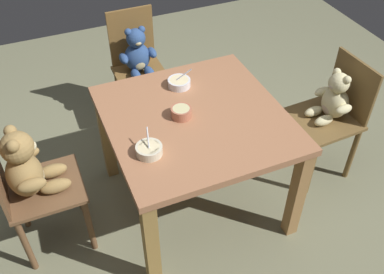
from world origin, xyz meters
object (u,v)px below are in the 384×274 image
(teddy_chair_near_right, at_px, (332,107))
(porridge_bowl_cream_near_left, at_px, (149,150))
(teddy_chair_near_left, at_px, (29,174))
(porridge_bowl_white_far_center, at_px, (179,83))
(porridge_bowl_terracotta_center, at_px, (181,112))
(dining_table, at_px, (195,131))
(teddy_chair_far_center, at_px, (138,61))

(teddy_chair_near_right, relative_size, porridge_bowl_cream_near_left, 5.78)
(teddy_chair_near_left, height_order, porridge_bowl_cream_near_left, teddy_chair_near_left)
(teddy_chair_near_right, xyz_separation_m, teddy_chair_near_left, (-1.86, 0.10, 0.05))
(teddy_chair_near_left, distance_m, porridge_bowl_white_far_center, 1.00)
(teddy_chair_near_right, xyz_separation_m, porridge_bowl_terracotta_center, (-1.00, 0.08, 0.22))
(porridge_bowl_terracotta_center, relative_size, porridge_bowl_white_far_center, 0.79)
(porridge_bowl_terracotta_center, bearing_deg, porridge_bowl_white_far_center, 70.56)
(teddy_chair_near_right, bearing_deg, teddy_chair_near_left, -5.77)
(porridge_bowl_terracotta_center, bearing_deg, teddy_chair_near_right, -4.27)
(porridge_bowl_cream_near_left, bearing_deg, dining_table, 29.07)
(dining_table, relative_size, porridge_bowl_terracotta_center, 8.74)
(porridge_bowl_white_far_center, bearing_deg, porridge_bowl_terracotta_center, -109.44)
(teddy_chair_near_left, xyz_separation_m, porridge_bowl_white_far_center, (0.95, 0.25, 0.16))
(dining_table, distance_m, teddy_chair_far_center, 0.95)
(porridge_bowl_cream_near_left, height_order, porridge_bowl_white_far_center, porridge_bowl_cream_near_left)
(porridge_bowl_cream_near_left, xyz_separation_m, porridge_bowl_white_far_center, (0.35, 0.49, -0.00))
(teddy_chair_far_center, height_order, porridge_bowl_terracotta_center, teddy_chair_far_center)
(teddy_chair_near_left, distance_m, porridge_bowl_cream_near_left, 0.66)
(porridge_bowl_white_far_center, bearing_deg, dining_table, -94.22)
(teddy_chair_near_left, bearing_deg, teddy_chair_near_right, -3.14)
(porridge_bowl_terracotta_center, bearing_deg, teddy_chair_far_center, 88.44)
(porridge_bowl_cream_near_left, height_order, porridge_bowl_terracotta_center, porridge_bowl_cream_near_left)
(teddy_chair_far_center, relative_size, porridge_bowl_terracotta_center, 7.67)
(dining_table, distance_m, porridge_bowl_terracotta_center, 0.16)
(teddy_chair_near_right, height_order, porridge_bowl_white_far_center, teddy_chair_near_right)
(porridge_bowl_terracotta_center, distance_m, porridge_bowl_white_far_center, 0.29)
(dining_table, bearing_deg, teddy_chair_far_center, 93.03)
(teddy_chair_near_left, bearing_deg, porridge_bowl_terracotta_center, -1.77)
(porridge_bowl_cream_near_left, bearing_deg, porridge_bowl_white_far_center, 53.89)
(porridge_bowl_terracotta_center, xyz_separation_m, porridge_bowl_white_far_center, (0.10, 0.28, -0.01))
(teddy_chair_near_right, relative_size, porridge_bowl_terracotta_center, 7.22)
(teddy_chair_near_right, height_order, porridge_bowl_cream_near_left, teddy_chair_near_right)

